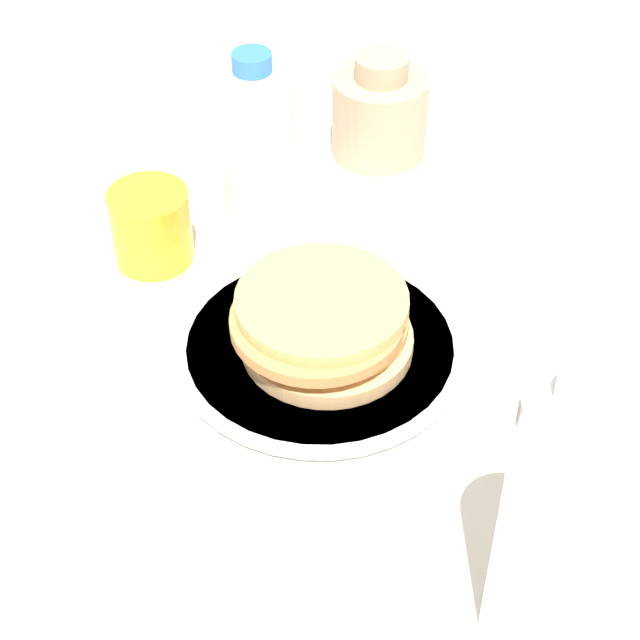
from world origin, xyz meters
name	(u,v)px	position (x,y,z in m)	size (l,w,h in m)	color
ground_plane	(339,356)	(0.00, 0.00, 0.00)	(4.00, 4.00, 0.00)	silver
plate	(320,347)	(0.01, 0.02, 0.01)	(0.26, 0.26, 0.01)	white
pancake_stack	(322,322)	(0.01, 0.01, 0.04)	(0.16, 0.16, 0.05)	#E1AE73
juice_glass	(151,226)	(0.15, 0.17, 0.04)	(0.08, 0.08, 0.08)	yellow
cream_jug	(380,112)	(0.32, -0.07, 0.05)	(0.10, 0.10, 0.12)	tan
water_bottle_near	(556,526)	(-0.28, -0.11, 0.12)	(0.07, 0.07, 0.25)	white
water_bottle_mid	(256,148)	(0.21, 0.06, 0.09)	(0.08, 0.08, 0.19)	white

